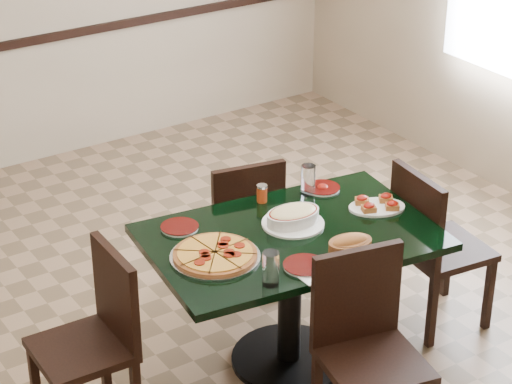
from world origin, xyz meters
TOP-DOWN VIEW (x-y plane):
  - floor at (0.00, 0.00)m, footprint 5.50×5.50m
  - room_shell at (1.02, 1.73)m, footprint 5.50×5.50m
  - main_table at (0.13, -0.27)m, footprint 1.47×1.05m
  - chair_far at (0.25, 0.36)m, footprint 0.48×0.48m
  - chair_near at (0.10, -0.89)m, footprint 0.51×0.51m
  - chair_right at (0.95, -0.39)m, footprint 0.47×0.47m
  - chair_left at (-0.86, -0.15)m, footprint 0.42×0.42m
  - pepperoni_pizza at (-0.29, -0.26)m, footprint 0.42×0.42m
  - lasagna_casserole at (0.19, -0.20)m, footprint 0.31×0.31m
  - bread_basket at (0.26, -0.56)m, footprint 0.23×0.18m
  - bruschetta_platter at (0.64, -0.30)m, footprint 0.34×0.30m
  - side_plate_near at (0.01, -0.56)m, footprint 0.20×0.20m
  - side_plate_far_r at (0.54, 0.03)m, footprint 0.18×0.18m
  - side_plate_far_l at (-0.29, 0.07)m, footprint 0.19×0.19m
  - napkin_setting at (0.01, -0.62)m, footprint 0.16×0.16m
  - water_glass_a at (0.45, 0.03)m, footprint 0.07×0.07m
  - water_glass_b at (-0.21, -0.59)m, footprint 0.08×0.08m
  - pepper_shaker at (0.20, 0.09)m, footprint 0.05×0.05m

SIDE VIEW (x-z plane):
  - floor at x=0.00m, z-range 0.00..0.00m
  - chair_far at x=0.25m, z-range 0.05..0.92m
  - chair_left at x=-0.86m, z-range 0.05..0.93m
  - chair_near at x=0.10m, z-range 0.06..0.97m
  - chair_right at x=0.95m, z-range 0.06..0.97m
  - main_table at x=0.13m, z-range 0.19..0.94m
  - napkin_setting at x=0.01m, z-range 0.75..0.76m
  - side_plate_far_l at x=-0.29m, z-range 0.75..0.77m
  - side_plate_near at x=0.01m, z-range 0.75..0.77m
  - side_plate_far_r at x=0.54m, z-range 0.74..0.77m
  - pepperoni_pizza at x=-0.29m, z-range 0.75..0.79m
  - bruschetta_platter at x=0.64m, z-range 0.75..0.80m
  - bread_basket at x=0.26m, z-range 0.74..0.84m
  - lasagna_casserole at x=0.19m, z-range 0.75..0.84m
  - pepper_shaker at x=0.20m, z-range 0.75..0.84m
  - water_glass_a at x=0.45m, z-range 0.75..0.91m
  - water_glass_b at x=-0.21m, z-range 0.75..0.91m
  - room_shell at x=1.02m, z-range -1.58..3.92m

